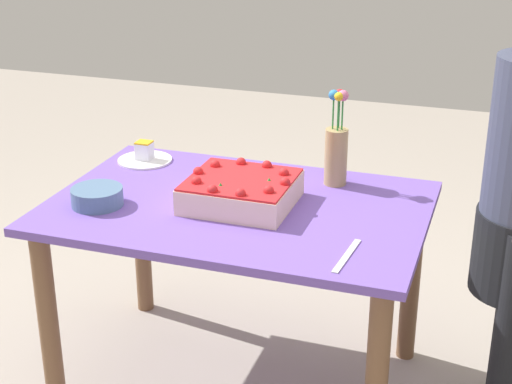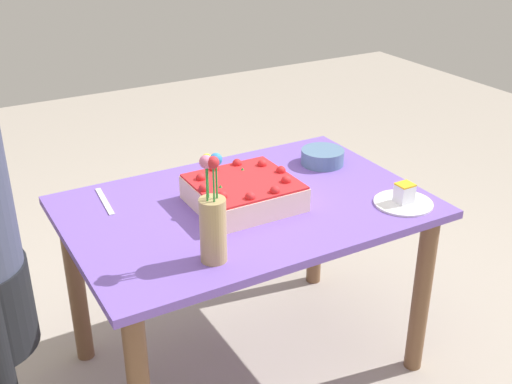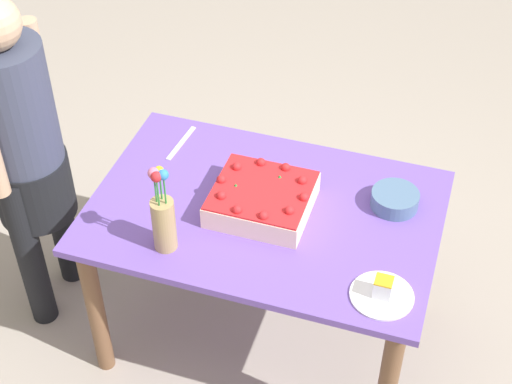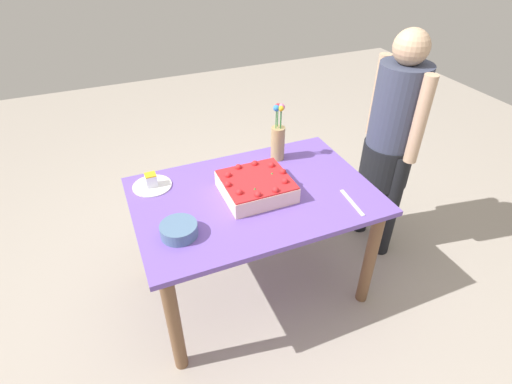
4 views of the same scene
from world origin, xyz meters
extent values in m
plane|color=#A79C90|center=(0.00, 0.00, 0.00)|extent=(8.00, 8.00, 0.00)
cube|color=#6E4FB1|center=(0.00, 0.00, 0.72)|extent=(1.30, 0.87, 0.03)
cylinder|color=brown|center=(-0.58, -0.36, 0.35)|extent=(0.07, 0.07, 0.70)
cylinder|color=brown|center=(0.58, -0.36, 0.35)|extent=(0.07, 0.07, 0.70)
cylinder|color=brown|center=(-0.58, 0.36, 0.35)|extent=(0.07, 0.07, 0.70)
cylinder|color=brown|center=(0.58, 0.36, 0.35)|extent=(0.07, 0.07, 0.70)
cube|color=#FCD8C5|center=(0.01, 0.00, 0.78)|extent=(0.36, 0.34, 0.09)
cube|color=red|center=(0.01, 0.00, 0.82)|extent=(0.35, 0.33, 0.01)
sphere|color=red|center=(0.17, 0.00, 0.83)|extent=(0.04, 0.04, 0.04)
sphere|color=red|center=(0.14, 0.08, 0.83)|extent=(0.04, 0.04, 0.04)
sphere|color=red|center=(0.06, 0.14, 0.83)|extent=(0.04, 0.04, 0.04)
sphere|color=red|center=(-0.04, 0.14, 0.83)|extent=(0.04, 0.04, 0.04)
sphere|color=red|center=(-0.12, 0.08, 0.83)|extent=(0.04, 0.04, 0.04)
sphere|color=red|center=(-0.15, 0.00, 0.83)|extent=(0.04, 0.04, 0.04)
sphere|color=red|center=(-0.12, -0.09, 0.83)|extent=(0.04, 0.04, 0.04)
sphere|color=red|center=(-0.04, -0.14, 0.83)|extent=(0.04, 0.04, 0.04)
sphere|color=red|center=(0.06, -0.14, 0.83)|extent=(0.04, 0.04, 0.04)
sphere|color=red|center=(0.14, -0.09, 0.83)|extent=(0.04, 0.04, 0.04)
cone|color=#2D8438|center=(0.11, 0.01, 0.83)|extent=(0.02, 0.02, 0.02)
cone|color=#2D8438|center=(-0.03, -0.08, 0.83)|extent=(0.02, 0.02, 0.02)
cylinder|color=white|center=(-0.50, 0.29, 0.74)|extent=(0.22, 0.22, 0.01)
cube|color=white|center=(-0.50, 0.29, 0.77)|extent=(0.06, 0.06, 0.07)
cube|color=gold|center=(-0.50, 0.29, 0.81)|extent=(0.06, 0.06, 0.01)
cube|color=silver|center=(0.45, -0.27, 0.73)|extent=(0.04, 0.24, 0.00)
cylinder|color=tan|center=(0.28, 0.29, 0.84)|extent=(0.08, 0.08, 0.21)
cylinder|color=#2D8438|center=(0.29, 0.29, 1.01)|extent=(0.01, 0.01, 0.13)
sphere|color=#CF6991|center=(0.29, 0.29, 1.07)|extent=(0.04, 0.04, 0.04)
cylinder|color=#2D8438|center=(0.28, 0.31, 1.01)|extent=(0.01, 0.01, 0.13)
sphere|color=red|center=(0.28, 0.31, 1.07)|extent=(0.04, 0.04, 0.04)
cylinder|color=#2D8438|center=(0.26, 0.29, 1.01)|extent=(0.01, 0.01, 0.13)
sphere|color=#2F7BC5|center=(0.26, 0.29, 1.07)|extent=(0.04, 0.04, 0.04)
cylinder|color=#2D8438|center=(0.28, 0.28, 1.01)|extent=(0.01, 0.01, 0.13)
sphere|color=yellow|center=(0.28, 0.28, 1.07)|extent=(0.03, 0.03, 0.03)
cylinder|color=slate|center=(-0.46, -0.17, 0.76)|extent=(0.18, 0.18, 0.06)
cylinder|color=black|center=(0.95, 0.21, 0.39)|extent=(0.11, 0.11, 0.78)
cylinder|color=black|center=(0.95, -0.05, 0.39)|extent=(0.11, 0.11, 0.78)
cylinder|color=black|center=(0.95, 0.08, 0.66)|extent=(0.31, 0.32, 0.28)
cylinder|color=#393F56|center=(0.95, 0.08, 1.04)|extent=(0.30, 0.30, 0.52)
sphere|color=tan|center=(0.95, 0.08, 1.39)|extent=(0.20, 0.20, 0.20)
cylinder|color=tan|center=(0.95, 0.27, 1.04)|extent=(0.08, 0.08, 0.52)
cylinder|color=tan|center=(0.95, -0.11, 1.04)|extent=(0.08, 0.08, 0.52)
camera|label=1|loc=(0.87, -2.35, 1.81)|focal=55.00mm
camera|label=2|loc=(1.01, 1.84, 1.79)|focal=45.00mm
camera|label=3|loc=(-0.63, 2.05, 2.73)|focal=55.00mm
camera|label=4|loc=(-0.67, -1.62, 2.02)|focal=28.00mm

